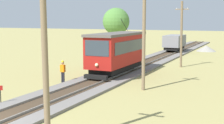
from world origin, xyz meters
The scene contains 9 objects.
red_tram centered at (0.00, 15.50, 2.19)m, with size 2.60×8.54×4.79m.
freight_car centered at (0.00, 37.07, 1.56)m, with size 2.40×5.20×2.31m.
utility_pole_foreground centered at (4.21, -0.94, 4.14)m, with size 1.40×0.35×8.08m.
utility_pole_near_tram centered at (4.21, 10.55, 4.02)m, with size 1.40×0.24×7.84m.
utility_pole_mid centered at (4.21, 22.53, 3.53)m, with size 1.40×0.54×6.87m.
trackside_signal_marker centered at (-2.10, 3.19, 0.67)m, with size 0.21×0.21×1.18m.
gravel_pile centered at (4.10, 41.03, 0.46)m, with size 3.09×3.09×0.91m, color gray.
track_worker centered at (-2.54, 10.50, 0.98)m, with size 0.41×0.29×1.78m.
tree_right_near centered at (-14.43, 47.88, 4.57)m, with size 5.34×5.34×7.25m.
Camera 1 is at (11.54, -10.86, 5.07)m, focal length 51.53 mm.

